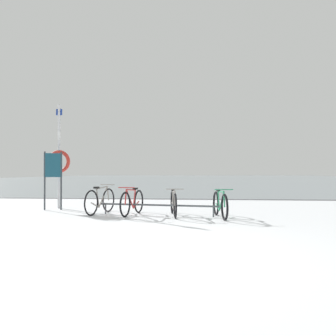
% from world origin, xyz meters
% --- Properties ---
extents(ground, '(80.00, 132.00, 0.08)m').
position_xyz_m(ground, '(0.00, 53.90, -0.04)').
color(ground, white).
extents(bike_rack, '(3.37, 0.58, 0.31)m').
position_xyz_m(bike_rack, '(-0.10, 4.32, 0.27)').
color(bike_rack, '#4C5156').
rests_on(bike_rack, ground).
extents(bicycle_0, '(0.54, 1.63, 0.83)m').
position_xyz_m(bicycle_0, '(-1.76, 4.53, 0.37)').
color(bicycle_0, black).
rests_on(bicycle_0, ground).
extents(bicycle_1, '(0.49, 1.63, 0.79)m').
position_xyz_m(bicycle_1, '(-0.80, 4.34, 0.36)').
color(bicycle_1, black).
rests_on(bicycle_1, ground).
extents(bicycle_2, '(0.46, 1.70, 0.76)m').
position_xyz_m(bicycle_2, '(0.35, 4.22, 0.34)').
color(bicycle_2, black).
rests_on(bicycle_2, ground).
extents(bicycle_3, '(0.46, 1.70, 0.76)m').
position_xyz_m(bicycle_3, '(1.57, 3.94, 0.35)').
color(bicycle_3, black).
rests_on(bicycle_3, ground).
extents(info_sign, '(0.54, 0.17, 1.83)m').
position_xyz_m(info_sign, '(-3.52, 5.38, 1.23)').
color(info_sign, '#33383D').
rests_on(info_sign, ground).
extents(rescue_post, '(0.75, 0.11, 3.40)m').
position_xyz_m(rescue_post, '(-3.54, 5.89, 1.62)').
color(rescue_post, silver).
rests_on(rescue_post, ground).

